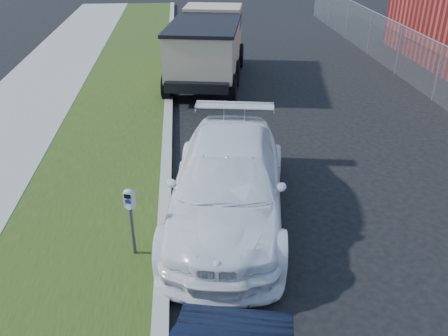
{
  "coord_description": "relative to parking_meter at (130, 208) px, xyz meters",
  "views": [
    {
      "loc": [
        -2.13,
        -7.08,
        5.3
      ],
      "look_at": [
        -1.4,
        1.0,
        1.0
      ],
      "focal_mm": 38.0,
      "sensor_mm": 36.0,
      "label": 1
    }
  ],
  "objects": [
    {
      "name": "dump_truck",
      "position": [
        1.91,
        10.37,
        0.25
      ],
      "size": [
        3.22,
        6.19,
        2.31
      ],
      "rotation": [
        0.0,
        0.0,
        -0.18
      ],
      "color": "black",
      "rests_on": "ground"
    },
    {
      "name": "ground",
      "position": [
        3.08,
        0.37,
        -1.05
      ],
      "size": [
        120.0,
        120.0,
        0.0
      ],
      "primitive_type": "plane",
      "color": "black",
      "rests_on": "ground"
    },
    {
      "name": "chainlink_fence",
      "position": [
        9.08,
        7.37,
        0.21
      ],
      "size": [
        0.06,
        30.06,
        30.0
      ],
      "color": "slate",
      "rests_on": "ground"
    },
    {
      "name": "white_wagon",
      "position": [
        1.72,
        1.2,
        -0.28
      ],
      "size": [
        2.99,
        5.61,
        1.55
      ],
      "primitive_type": "imported",
      "rotation": [
        0.0,
        0.0,
        -0.16
      ],
      "color": "white",
      "rests_on": "ground"
    },
    {
      "name": "parking_meter",
      "position": [
        0.0,
        0.0,
        0.0
      ],
      "size": [
        0.21,
        0.17,
        1.29
      ],
      "rotation": [
        0.0,
        0.0,
        -0.33
      ],
      "color": "#3F4247",
      "rests_on": "ground"
    },
    {
      "name": "streetside",
      "position": [
        -2.48,
        2.37,
        -0.99
      ],
      "size": [
        6.12,
        50.0,
        0.15
      ],
      "color": "gray",
      "rests_on": "ground"
    }
  ]
}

